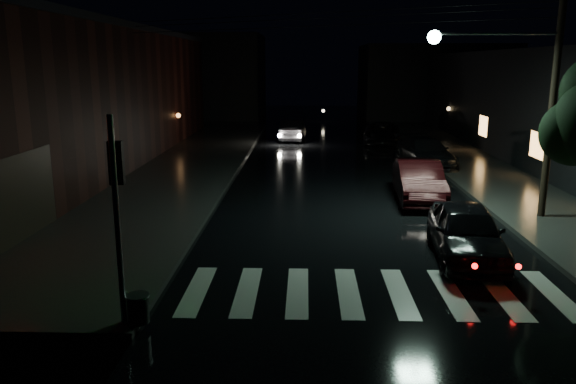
# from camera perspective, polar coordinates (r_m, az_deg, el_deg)

# --- Properties ---
(ground) EXTENTS (120.00, 120.00, 0.00)m
(ground) POSITION_cam_1_polar(r_m,az_deg,el_deg) (13.10, -4.40, -10.86)
(ground) COLOR black
(ground) RESTS_ON ground
(sidewalk_left) EXTENTS (6.00, 44.00, 0.15)m
(sidewalk_left) POSITION_cam_1_polar(r_m,az_deg,el_deg) (27.18, -11.79, 1.65)
(sidewalk_left) COLOR #282826
(sidewalk_left) RESTS_ON ground
(sidewalk_right) EXTENTS (4.00, 44.00, 0.15)m
(sidewalk_right) POSITION_cam_1_polar(r_m,az_deg,el_deg) (27.81, 19.85, 1.40)
(sidewalk_right) COLOR #282826
(sidewalk_right) RESTS_ON ground
(building_left) EXTENTS (10.00, 36.00, 7.00)m
(building_left) POSITION_cam_1_polar(r_m,az_deg,el_deg) (30.99, -24.05, 8.57)
(building_left) COLOR black
(building_left) RESTS_ON ground
(building_far_left) EXTENTS (14.00, 10.00, 8.00)m
(building_far_left) POSITION_cam_1_polar(r_m,az_deg,el_deg) (58.04, -9.71, 11.53)
(building_far_left) COLOR black
(building_far_left) RESTS_ON ground
(building_far_right) EXTENTS (14.00, 10.00, 7.00)m
(building_far_right) POSITION_cam_1_polar(r_m,az_deg,el_deg) (58.32, 14.55, 10.82)
(building_far_right) COLOR black
(building_far_right) RESTS_ON ground
(crosswalk) EXTENTS (9.00, 3.00, 0.01)m
(crosswalk) POSITION_cam_1_polar(r_m,az_deg,el_deg) (13.58, 8.72, -10.05)
(crosswalk) COLOR beige
(crosswalk) RESTS_ON ground
(signal_pole_corner) EXTENTS (0.68, 0.61, 4.20)m
(signal_pole_corner) POSITION_cam_1_polar(r_m,az_deg,el_deg) (11.64, -15.93, -6.30)
(signal_pole_corner) COLOR slate
(signal_pole_corner) RESTS_ON ground
(utility_pole) EXTENTS (4.92, 0.44, 8.00)m
(utility_pole) POSITION_cam_1_polar(r_m,az_deg,el_deg) (20.34, 23.71, 9.98)
(utility_pole) COLOR black
(utility_pole) RESTS_ON ground
(parked_car_a) EXTENTS (2.19, 4.60, 1.52)m
(parked_car_a) POSITION_cam_1_polar(r_m,az_deg,el_deg) (16.20, 17.66, -3.87)
(parked_car_a) COLOR black
(parked_car_a) RESTS_ON ground
(parked_car_b) EXTENTS (1.94, 4.84, 1.56)m
(parked_car_b) POSITION_cam_1_polar(r_m,az_deg,el_deg) (22.46, 13.15, 1.07)
(parked_car_b) COLOR black
(parked_car_b) RESTS_ON ground
(parked_car_c) EXTENTS (2.77, 5.40, 1.50)m
(parked_car_c) POSITION_cam_1_polar(r_m,az_deg,el_deg) (30.09, 13.76, 3.94)
(parked_car_c) COLOR black
(parked_car_c) RESTS_ON ground
(parked_car_d) EXTENTS (2.99, 5.33, 1.41)m
(parked_car_d) POSITION_cam_1_polar(r_m,az_deg,el_deg) (38.42, 9.52, 5.95)
(parked_car_d) COLOR black
(parked_car_d) RESTS_ON ground
(oncoming_car) EXTENTS (1.81, 4.43, 1.43)m
(oncoming_car) POSITION_cam_1_polar(r_m,az_deg,el_deg) (39.28, 0.51, 6.30)
(oncoming_car) COLOR black
(oncoming_car) RESTS_ON ground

